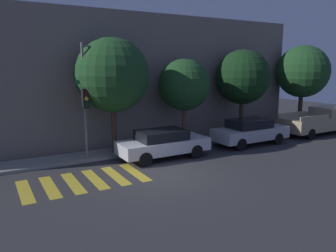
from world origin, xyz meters
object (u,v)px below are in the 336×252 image
tree_behind_truck (303,72)px  tree_far_end (243,77)px  tree_near_corner (112,75)px  sedan_near_corner (163,143)px  sedan_middle (250,131)px  tree_midblock (184,85)px  traffic_light_pole (94,87)px  pickup_truck (319,120)px

tree_behind_truck → tree_far_end: bearing=180.0°
tree_near_corner → tree_far_end: bearing=0.0°
sedan_near_corner → sedan_middle: (5.75, 0.00, 0.03)m
tree_near_corner → tree_midblock: tree_near_corner is taller
tree_far_end → tree_behind_truck: size_ratio=0.93×
traffic_light_pole → tree_behind_truck: tree_behind_truck is taller
tree_far_end → tree_midblock: bearing=180.0°
tree_behind_truck → traffic_light_pole: bearing=-178.2°
pickup_truck → tree_midblock: 10.12m
traffic_light_pole → tree_midblock: traffic_light_pole is taller
tree_behind_truck → sedan_near_corner: bearing=-171.8°
tree_midblock → sedan_near_corner: bearing=-143.0°
tree_far_end → tree_behind_truck: (5.56, 0.00, 0.28)m
sedan_middle → tree_midblock: size_ratio=0.93×
sedan_middle → tree_near_corner: (-7.62, 1.75, 3.26)m
tree_near_corner → tree_far_end: (8.49, 0.00, -0.24)m
tree_near_corner → tree_midblock: bearing=0.0°
pickup_truck → tree_near_corner: size_ratio=0.92×
sedan_near_corner → sedan_middle: sedan_middle is taller
tree_midblock → tree_far_end: (4.29, -0.00, 0.36)m
traffic_light_pole → sedan_middle: bearing=-8.3°
sedan_middle → tree_near_corner: bearing=167.1°
pickup_truck → tree_behind_truck: size_ratio=0.91×
sedan_near_corner → pickup_truck: pickup_truck is taller
tree_near_corner → tree_behind_truck: tree_behind_truck is taller
sedan_middle → pickup_truck: (6.21, 0.00, 0.11)m
traffic_light_pole → pickup_truck: (14.94, -1.27, -2.67)m
sedan_near_corner → tree_behind_truck: size_ratio=0.76×
sedan_middle → sedan_near_corner: bearing=180.0°
pickup_truck → tree_far_end: bearing=161.9°
traffic_light_pole → tree_behind_truck: (15.16, 0.48, 0.53)m
sedan_middle → tree_behind_truck: tree_behind_truck is taller
sedan_near_corner → sedan_middle: bearing=0.0°
pickup_truck → tree_midblock: size_ratio=1.10×
pickup_truck → traffic_light_pole: bearing=175.1°
sedan_middle → tree_near_corner: tree_near_corner is taller
sedan_near_corner → sedan_middle: 5.75m
tree_near_corner → tree_midblock: (4.20, 0.00, -0.60)m
sedan_middle → pickup_truck: 6.21m
sedan_middle → pickup_truck: bearing=0.0°
pickup_truck → tree_near_corner: 14.30m
sedan_near_corner → tree_midblock: bearing=37.0°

